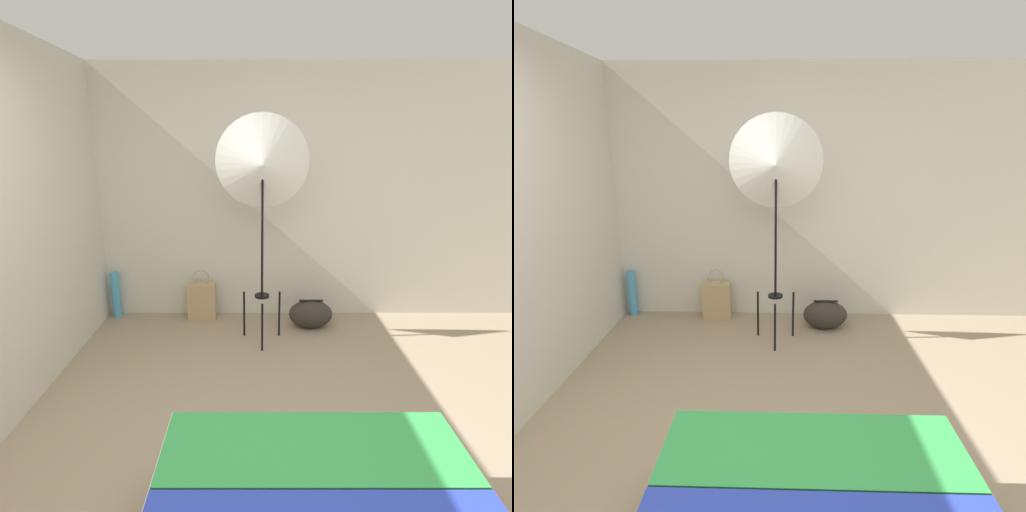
# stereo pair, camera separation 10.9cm
# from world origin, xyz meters

# --- Properties ---
(wall_back) EXTENTS (8.00, 0.05, 2.60)m
(wall_back) POSITION_xyz_m (0.00, 2.62, 1.30)
(wall_back) COLOR beige
(wall_back) RESTS_ON ground_plane
(wall_side_left) EXTENTS (0.05, 8.00, 2.60)m
(wall_side_left) POSITION_xyz_m (-1.61, 1.00, 1.30)
(wall_side_left) COLOR beige
(wall_side_left) RESTS_ON ground_plane
(photo_umbrella) EXTENTS (0.83, 0.34, 2.09)m
(photo_umbrella) POSITION_xyz_m (0.10, 1.95, 1.66)
(photo_umbrella) COLOR black
(photo_umbrella) RESTS_ON ground_plane
(tote_bag) EXTENTS (0.30, 0.14, 0.56)m
(tote_bag) POSITION_xyz_m (-0.54, 2.44, 0.21)
(tote_bag) COLOR tan
(tote_bag) RESTS_ON ground_plane
(duffel_bag) EXTENTS (0.45, 0.29, 0.30)m
(duffel_bag) POSITION_xyz_m (0.61, 2.24, 0.14)
(duffel_bag) COLOR #332D28
(duffel_bag) RESTS_ON ground_plane
(paper_roll) EXTENTS (0.09, 0.09, 0.51)m
(paper_roll) POSITION_xyz_m (-1.48, 2.51, 0.25)
(paper_roll) COLOR #4CA3D1
(paper_roll) RESTS_ON ground_plane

